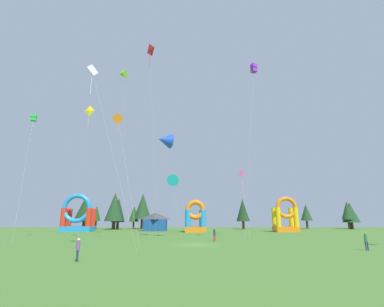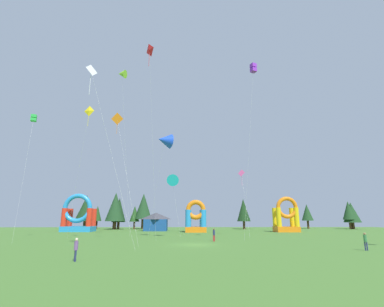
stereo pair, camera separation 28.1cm
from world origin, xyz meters
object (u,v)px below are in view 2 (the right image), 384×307
(kite_blue_delta, at_px, (165,140))
(kite_white_diamond, at_px, (91,73))
(kite_purple_box, at_px, (253,69))
(kite_teal_delta, at_px, (172,181))
(kite_yellow_diamond, at_px, (88,112))
(inflatable_blue_arch, at_px, (196,220))
(kite_green_box, at_px, (34,118))
(person_left_edge, at_px, (365,240))
(person_midfield, at_px, (214,234))
(kite_orange_diamond, at_px, (118,120))
(festival_tent, at_px, (156,222))
(kite_pink_diamond, at_px, (242,174))
(kite_lime_delta, at_px, (122,74))
(kite_red_diamond, at_px, (149,52))
(inflatable_red_slide, at_px, (286,218))
(person_far_side, at_px, (76,248))
(inflatable_yellow_castle, at_px, (78,218))

(kite_blue_delta, bearing_deg, kite_white_diamond, -111.37)
(kite_white_diamond, xyz_separation_m, kite_purple_box, (18.44, 8.80, 5.79))
(kite_teal_delta, height_order, kite_blue_delta, kite_blue_delta)
(kite_yellow_diamond, distance_m, inflatable_blue_arch, 31.77)
(kite_white_diamond, distance_m, kite_green_box, 18.70)
(person_left_edge, xyz_separation_m, inflatable_blue_arch, (-14.53, 33.71, 1.44))
(person_midfield, bearing_deg, kite_orange_diamond, -8.22)
(kite_yellow_diamond, relative_size, person_left_edge, 11.32)
(person_midfield, bearing_deg, kite_blue_delta, -43.40)
(kite_yellow_diamond, bearing_deg, kite_white_diamond, -70.03)
(kite_white_diamond, relative_size, festival_tent, 3.41)
(inflatable_blue_arch, bearing_deg, kite_blue_delta, -105.38)
(kite_pink_diamond, bearing_deg, kite_lime_delta, -165.77)
(kite_purple_box, bearing_deg, kite_yellow_diamond, 172.85)
(kite_blue_delta, height_order, inflatable_blue_arch, kite_blue_delta)
(kite_red_diamond, distance_m, kite_blue_delta, 13.10)
(person_left_edge, bearing_deg, inflatable_red_slide, -62.29)
(person_left_edge, height_order, person_far_side, person_left_edge)
(kite_white_diamond, bearing_deg, person_far_side, -69.19)
(kite_white_diamond, height_order, person_left_edge, kite_white_diamond)
(kite_red_diamond, bearing_deg, person_far_side, -104.85)
(kite_white_diamond, xyz_separation_m, festival_tent, (2.48, 41.16, -14.77))
(person_left_edge, relative_size, person_far_side, 1.02)
(person_midfield, bearing_deg, inflatable_blue_arch, -99.73)
(kite_red_diamond, xyz_separation_m, kite_green_box, (-17.51, 7.71, -6.03))
(kite_purple_box, xyz_separation_m, kite_green_box, (-31.24, 4.83, -5.59))
(kite_lime_delta, bearing_deg, kite_green_box, -165.17)
(kite_red_diamond, height_order, kite_green_box, kite_red_diamond)
(kite_blue_delta, relative_size, person_midfield, 9.79)
(person_midfield, bearing_deg, person_far_side, 42.44)
(person_midfield, bearing_deg, kite_pink_diamond, -133.98)
(kite_pink_diamond, height_order, person_left_edge, kite_pink_diamond)
(person_left_edge, bearing_deg, kite_lime_delta, 5.96)
(kite_pink_diamond, height_order, inflatable_red_slide, kite_pink_diamond)
(kite_orange_diamond, distance_m, inflatable_red_slide, 41.23)
(inflatable_red_slide, relative_size, inflatable_yellow_castle, 0.91)
(kite_blue_delta, relative_size, inflatable_blue_arch, 2.37)
(kite_blue_delta, distance_m, inflatable_blue_arch, 23.33)
(kite_teal_delta, xyz_separation_m, kite_pink_diamond, (11.66, 3.12, 1.67))
(kite_yellow_diamond, height_order, kite_red_diamond, kite_red_diamond)
(kite_lime_delta, bearing_deg, inflatable_yellow_castle, 121.77)
(inflatable_red_slide, bearing_deg, kite_yellow_diamond, -146.12)
(kite_white_diamond, bearing_deg, kite_green_box, 133.18)
(inflatable_blue_arch, bearing_deg, kite_lime_delta, -124.70)
(inflatable_yellow_castle, bearing_deg, kite_green_box, -87.24)
(kite_yellow_diamond, bearing_deg, kite_lime_delta, 59.06)
(inflatable_red_slide, bearing_deg, kite_red_diamond, -131.67)
(kite_lime_delta, height_order, inflatable_blue_arch, kite_lime_delta)
(kite_orange_diamond, distance_m, kite_green_box, 13.43)
(kite_pink_diamond, height_order, person_far_side, kite_pink_diamond)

